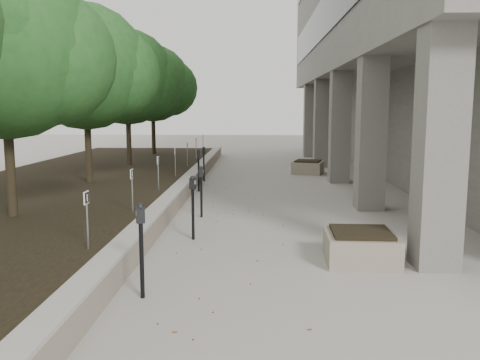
# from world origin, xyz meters

# --- Properties ---
(ground) EXTENTS (90.00, 90.00, 0.00)m
(ground) POSITION_xyz_m (0.00, 0.00, 0.00)
(ground) COLOR #A39D96
(ground) RESTS_ON ground
(retaining_wall) EXTENTS (0.39, 26.00, 0.50)m
(retaining_wall) POSITION_xyz_m (-1.82, 9.00, 0.25)
(retaining_wall) COLOR gray
(retaining_wall) RESTS_ON ground
(planting_bed) EXTENTS (7.00, 26.00, 0.40)m
(planting_bed) POSITION_xyz_m (-5.50, 9.00, 0.20)
(planting_bed) COLOR black
(planting_bed) RESTS_ON ground
(crabapple_tree_2) EXTENTS (4.60, 4.00, 5.44)m
(crabapple_tree_2) POSITION_xyz_m (-4.80, 3.00, 3.12)
(crabapple_tree_2) COLOR #1E501E
(crabapple_tree_2) RESTS_ON planting_bed
(crabapple_tree_3) EXTENTS (4.60, 4.00, 5.44)m
(crabapple_tree_3) POSITION_xyz_m (-4.80, 8.00, 3.12)
(crabapple_tree_3) COLOR #1E501E
(crabapple_tree_3) RESTS_ON planting_bed
(crabapple_tree_4) EXTENTS (4.60, 4.00, 5.44)m
(crabapple_tree_4) POSITION_xyz_m (-4.80, 13.00, 3.12)
(crabapple_tree_4) COLOR #1E501E
(crabapple_tree_4) RESTS_ON planting_bed
(crabapple_tree_5) EXTENTS (4.60, 4.00, 5.44)m
(crabapple_tree_5) POSITION_xyz_m (-4.80, 18.00, 3.12)
(crabapple_tree_5) COLOR #1E501E
(crabapple_tree_5) RESTS_ON planting_bed
(parking_sign_2) EXTENTS (0.04, 0.22, 0.96)m
(parking_sign_2) POSITION_xyz_m (-2.35, 0.50, 0.88)
(parking_sign_2) COLOR black
(parking_sign_2) RESTS_ON planting_bed
(parking_sign_3) EXTENTS (0.04, 0.22, 0.96)m
(parking_sign_3) POSITION_xyz_m (-2.35, 3.50, 0.88)
(parking_sign_3) COLOR black
(parking_sign_3) RESTS_ON planting_bed
(parking_sign_4) EXTENTS (0.04, 0.22, 0.96)m
(parking_sign_4) POSITION_xyz_m (-2.35, 6.50, 0.88)
(parking_sign_4) COLOR black
(parking_sign_4) RESTS_ON planting_bed
(parking_sign_5) EXTENTS (0.04, 0.22, 0.96)m
(parking_sign_5) POSITION_xyz_m (-2.35, 9.50, 0.88)
(parking_sign_5) COLOR black
(parking_sign_5) RESTS_ON planting_bed
(parking_sign_6) EXTENTS (0.04, 0.22, 0.96)m
(parking_sign_6) POSITION_xyz_m (-2.35, 12.50, 0.88)
(parking_sign_6) COLOR black
(parking_sign_6) RESTS_ON planting_bed
(parking_sign_7) EXTENTS (0.04, 0.22, 0.96)m
(parking_sign_7) POSITION_xyz_m (-2.35, 15.50, 0.88)
(parking_sign_7) COLOR black
(parking_sign_7) RESTS_ON planting_bed
(parking_sign_8) EXTENTS (0.04, 0.22, 0.96)m
(parking_sign_8) POSITION_xyz_m (-2.35, 18.50, 0.88)
(parking_sign_8) COLOR black
(parking_sign_8) RESTS_ON planting_bed
(parking_meter_1) EXTENTS (0.16, 0.14, 1.37)m
(parking_meter_1) POSITION_xyz_m (-1.23, -0.57, 0.69)
(parking_meter_1) COLOR black
(parking_meter_1) RESTS_ON ground
(parking_meter_2) EXTENTS (0.16, 0.13, 1.33)m
(parking_meter_2) POSITION_xyz_m (-0.91, 2.68, 0.66)
(parking_meter_2) COLOR black
(parking_meter_2) RESTS_ON ground
(parking_meter_3) EXTENTS (0.13, 0.09, 1.28)m
(parking_meter_3) POSITION_xyz_m (-0.97, 4.84, 0.64)
(parking_meter_3) COLOR black
(parking_meter_3) RESTS_ON ground
(parking_meter_4) EXTENTS (0.14, 0.11, 1.36)m
(parking_meter_4) POSITION_xyz_m (-1.48, 8.79, 0.68)
(parking_meter_4) COLOR black
(parking_meter_4) RESTS_ON ground
(parking_meter_5) EXTENTS (0.14, 0.10, 1.29)m
(parking_meter_5) POSITION_xyz_m (-1.55, 11.11, 0.64)
(parking_meter_5) COLOR black
(parking_meter_5) RESTS_ON ground
(planter_front) EXTENTS (1.26, 1.26, 0.56)m
(planter_front) POSITION_xyz_m (2.22, 1.24, 0.28)
(planter_front) COLOR gray
(planter_front) RESTS_ON ground
(planter_back) EXTENTS (1.47, 1.47, 0.55)m
(planter_back) POSITION_xyz_m (2.54, 13.50, 0.28)
(planter_back) COLOR gray
(planter_back) RESTS_ON ground
(berry_scatter) EXTENTS (3.30, 14.10, 0.02)m
(berry_scatter) POSITION_xyz_m (-0.10, 5.00, 0.01)
(berry_scatter) COLOR maroon
(berry_scatter) RESTS_ON ground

